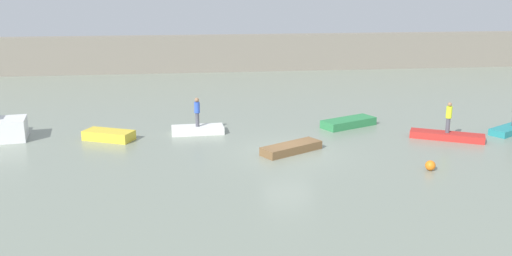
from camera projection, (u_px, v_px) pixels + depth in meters
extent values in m
plane|color=gray|center=(288.00, 153.00, 28.09)|extent=(120.00, 120.00, 0.00)
cube|color=gray|center=(238.00, 53.00, 53.35)|extent=(80.00, 1.20, 3.54)
cube|color=gold|center=(109.00, 135.00, 30.28)|extent=(2.97, 2.21, 0.53)
cube|color=white|center=(198.00, 130.00, 31.63)|extent=(3.03, 1.44, 0.40)
cube|color=brown|center=(291.00, 148.00, 28.11)|extent=(3.43, 2.60, 0.43)
cube|color=#2D7F47|center=(349.00, 123.00, 33.10)|extent=(3.64, 2.59, 0.48)
cube|color=red|center=(447.00, 136.00, 30.39)|extent=(3.93, 2.68, 0.39)
cylinder|color=#4C4C56|center=(448.00, 125.00, 30.23)|extent=(0.22, 0.22, 0.84)
cylinder|color=#D8F226|center=(449.00, 112.00, 30.04)|extent=(0.32, 0.32, 0.65)
sphere|color=#936B4C|center=(450.00, 104.00, 29.93)|extent=(0.23, 0.23, 0.23)
cylinder|color=#4C4C56|center=(197.00, 120.00, 31.48)|extent=(0.22, 0.22, 0.81)
cylinder|color=blue|center=(197.00, 107.00, 31.29)|extent=(0.32, 0.32, 0.63)
sphere|color=#936B4C|center=(197.00, 100.00, 31.18)|extent=(0.25, 0.25, 0.25)
sphere|color=orange|center=(430.00, 165.00, 25.37)|extent=(0.48, 0.48, 0.48)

